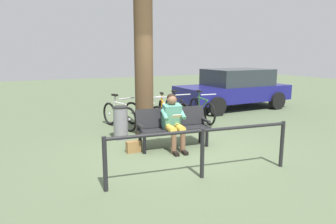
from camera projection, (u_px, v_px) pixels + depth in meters
The scene contains 13 objects.
ground_plane at pixel (182, 149), 6.69m from camera, with size 40.00×40.00×0.00m, color #566647.
bench at pixel (173, 125), 6.75m from camera, with size 1.64×0.63×0.87m.
person_reading at pixel (173, 119), 6.55m from camera, with size 0.52×0.79×1.20m.
handbag at pixel (133, 147), 6.44m from camera, with size 0.30×0.14×0.24m, color olive.
tree_trunk at pixel (144, 58), 7.57m from camera, with size 0.46×0.46×3.87m, color #4C3823.
litter_bin at pixel (121, 123), 7.38m from camera, with size 0.36×0.36×0.80m.
bicycle_blue at pixel (202, 110), 9.29m from camera, with size 0.48×1.68×0.94m.
bicycle_green at pixel (177, 110), 9.25m from camera, with size 0.48×1.68×0.94m.
bicycle_purple at pixel (162, 113), 8.78m from camera, with size 0.65×1.61×0.94m.
bicycle_red at pixel (145, 114), 8.63m from camera, with size 0.77×1.56×0.94m.
bicycle_orange at pixel (119, 115), 8.47m from camera, with size 0.59×1.64×0.94m.
railing_fence at pixel (202, 143), 5.04m from camera, with size 3.23×0.46×0.85m.
parked_car at pixel (234, 88), 11.48m from camera, with size 4.24×2.10×1.47m.
Camera 1 is at (3.06, 5.64, 2.05)m, focal length 32.82 mm.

